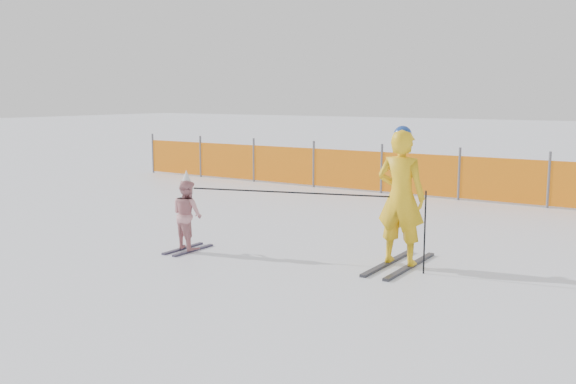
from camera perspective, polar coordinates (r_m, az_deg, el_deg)
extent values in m
plane|color=white|center=(9.55, -1.65, -6.32)|extent=(120.00, 120.00, 0.00)
cube|color=black|center=(9.59, 8.91, -6.23)|extent=(0.09, 1.71, 0.04)
cube|color=black|center=(9.46, 10.80, -6.49)|extent=(0.09, 1.71, 0.04)
imported|color=yellow|center=(9.32, 10.01, -0.46)|extent=(0.72, 0.49, 1.94)
sphere|color=navy|center=(9.23, 10.15, 5.03)|extent=(0.26, 0.26, 0.26)
cube|color=black|center=(10.50, -9.32, -4.97)|extent=(0.09, 0.90, 0.03)
cube|color=black|center=(10.36, -8.42, -5.14)|extent=(0.09, 0.90, 0.03)
imported|color=#D68C90|center=(10.31, -8.95, -1.98)|extent=(0.62, 0.54, 1.11)
cone|color=silver|center=(10.22, -9.02, 1.28)|extent=(0.19, 0.19, 0.24)
cylinder|color=black|center=(9.05, 12.06, -3.55)|extent=(0.02, 0.02, 1.17)
cylinder|color=black|center=(9.65, 0.05, -0.03)|extent=(2.98, 0.92, 0.02)
cylinder|color=#595960|center=(21.01, -11.91, 3.39)|extent=(0.06, 0.06, 1.25)
cylinder|color=#595960|center=(19.65, -7.78, 3.15)|extent=(0.06, 0.06, 1.25)
cylinder|color=#595960|center=(18.41, -3.06, 2.86)|extent=(0.06, 0.06, 1.25)
cylinder|color=#595960|center=(17.30, 2.30, 2.50)|extent=(0.06, 0.06, 1.25)
cylinder|color=#595960|center=(16.38, 8.32, 2.07)|extent=(0.06, 0.06, 1.25)
cylinder|color=#595960|center=(15.65, 14.98, 1.57)|extent=(0.06, 0.06, 1.25)
cylinder|color=#595960|center=(15.15, 22.17, 1.00)|extent=(0.06, 0.06, 1.25)
cube|color=orange|center=(16.59, 6.83, 1.92)|extent=(15.05, 0.03, 1.00)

